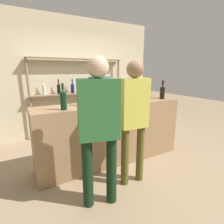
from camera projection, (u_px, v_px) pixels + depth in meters
ground_plane at (112, 160)px, 3.13m from camera, size 16.00×16.00×0.00m
bar_counter at (112, 133)px, 3.01m from camera, size 2.52×0.53×1.04m
back_wall at (76, 77)px, 4.39m from camera, size 4.12×0.12×2.80m
back_shelf at (78, 85)px, 4.28m from camera, size 2.30×0.18×1.84m
counter_bottle_0 at (162, 92)px, 3.26m from camera, size 0.09×0.09×0.36m
counter_bottle_1 at (63, 99)px, 2.34m from camera, size 0.08×0.08×0.37m
counter_bottle_2 at (163, 91)px, 3.43m from camera, size 0.08×0.08×0.33m
counter_bottle_3 at (143, 91)px, 3.33m from camera, size 0.08×0.08×0.35m
counter_bottle_4 at (81, 98)px, 2.64m from camera, size 0.08×0.08×0.31m
wine_glass at (147, 92)px, 3.36m from camera, size 0.08×0.08×0.15m
ice_bucket at (137, 96)px, 3.00m from camera, size 0.21×0.21×0.19m
customer_left at (99, 123)px, 1.89m from camera, size 0.47×0.30×1.71m
server_behind_counter at (100, 100)px, 3.52m from camera, size 0.44×0.28×1.66m
customer_center at (134, 113)px, 2.30m from camera, size 0.39×0.22×1.69m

